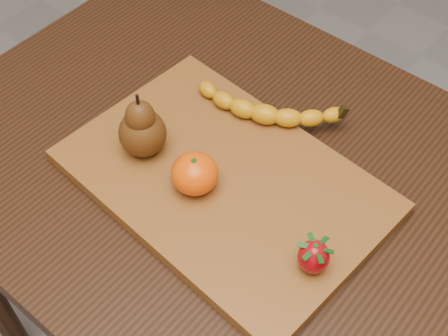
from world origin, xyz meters
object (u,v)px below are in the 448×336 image
Objects in this scene: table at (246,212)px; cutting_board at (224,181)px; pear at (141,124)px; mandarin at (195,174)px.

table is 2.22× the size of cutting_board.
table is at bearing 27.84° from pear.
cutting_board is at bearing -110.26° from table.
pear reaches higher than table.
mandarin is at bearing -2.28° from pear.
cutting_board is 0.06m from mandarin.
mandarin reaches higher than cutting_board.
pear is (-0.14, -0.07, 0.17)m from table.
cutting_board is at bearing 15.57° from pear.
pear is at bearing 177.72° from mandarin.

